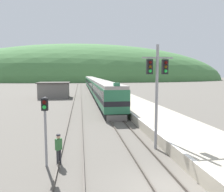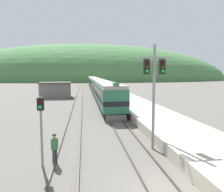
% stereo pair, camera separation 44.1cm
% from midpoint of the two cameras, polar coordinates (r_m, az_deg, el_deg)
% --- Properties ---
extents(ground_plane, '(500.00, 500.00, 0.00)m').
position_cam_midpoint_polar(ground_plane, '(11.19, 14.31, -22.84)').
color(ground_plane, '#605B54').
extents(track_main, '(1.52, 180.00, 0.16)m').
position_cam_midpoint_polar(track_main, '(79.35, -4.66, 2.08)').
color(track_main, '#4C443D').
rests_on(track_main, ground).
extents(track_siding, '(1.52, 180.00, 0.16)m').
position_cam_midpoint_polar(track_siding, '(79.27, -7.97, 2.04)').
color(track_siding, '#4C443D').
rests_on(track_siding, ground).
extents(platform, '(5.41, 140.00, 0.88)m').
position_cam_midpoint_polar(platform, '(59.85, 0.44, 1.20)').
color(platform, '#B2A893').
rests_on(platform, ground).
extents(distant_hills, '(225.49, 101.47, 55.54)m').
position_cam_midpoint_polar(distant_hills, '(175.19, -6.17, 4.13)').
color(distant_hills, '#477A42').
rests_on(distant_hills, ground).
extents(station_shed, '(6.80, 5.77, 3.44)m').
position_cam_midpoint_polar(station_shed, '(49.97, -14.26, 1.59)').
color(station_shed, slate).
rests_on(station_shed, ground).
extents(express_train_lead_car, '(2.96, 21.65, 4.32)m').
position_cam_midpoint_polar(express_train_lead_car, '(34.36, -1.08, 0.59)').
color(express_train_lead_car, black).
rests_on(express_train_lead_car, ground).
extents(carriage_second, '(2.95, 19.14, 3.96)m').
position_cam_midpoint_polar(carriage_second, '(55.73, -3.51, 2.61)').
color(carriage_second, black).
rests_on(carriage_second, ground).
extents(carriage_third, '(2.95, 19.14, 3.96)m').
position_cam_midpoint_polar(carriage_third, '(75.70, -4.54, 3.47)').
color(carriage_third, black).
rests_on(carriage_third, ground).
extents(carriage_fourth, '(2.95, 19.14, 3.96)m').
position_cam_midpoint_polar(carriage_fourth, '(95.68, -5.14, 3.97)').
color(carriage_fourth, black).
rests_on(carriage_fourth, ground).
extents(signal_mast_main, '(2.20, 0.42, 7.32)m').
position_cam_midpoint_polar(signal_mast_main, '(15.36, 11.75, 3.70)').
color(signal_mast_main, gray).
rests_on(signal_mast_main, ground).
extents(signal_post_siding, '(0.36, 0.42, 4.03)m').
position_cam_midpoint_polar(signal_post_siding, '(13.01, -17.17, -5.28)').
color(signal_post_siding, gray).
rests_on(signal_post_siding, ground).
extents(track_worker, '(0.42, 0.40, 1.80)m').
position_cam_midpoint_polar(track_worker, '(13.61, -13.85, -12.76)').
color(track_worker, '#2D2D33').
rests_on(track_worker, ground).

